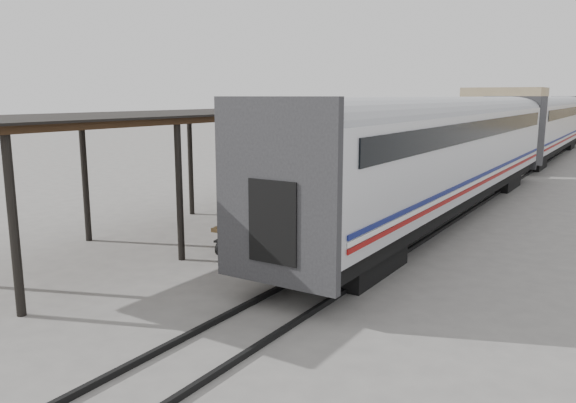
# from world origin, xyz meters

# --- Properties ---
(ground) EXTENTS (160.00, 160.00, 0.00)m
(ground) POSITION_xyz_m (0.00, 0.00, 0.00)
(ground) COLOR slate
(ground) RESTS_ON ground
(train) EXTENTS (3.45, 76.01, 4.01)m
(train) POSITION_xyz_m (3.19, 33.79, 2.69)
(train) COLOR silver
(train) RESTS_ON ground
(canopy) EXTENTS (4.90, 64.30, 4.15)m
(canopy) POSITION_xyz_m (-3.40, 24.00, 4.00)
(canopy) COLOR #422B19
(canopy) RESTS_ON ground
(rails) EXTENTS (1.54, 150.00, 0.12)m
(rails) POSITION_xyz_m (3.20, 34.00, 0.06)
(rails) COLOR black
(rails) RESTS_ON ground
(building_left) EXTENTS (12.00, 8.00, 6.00)m
(building_left) POSITION_xyz_m (-10.00, 82.00, 3.00)
(building_left) COLOR tan
(building_left) RESTS_ON ground
(baggage_cart) EXTENTS (1.60, 2.56, 0.86)m
(baggage_cart) POSITION_xyz_m (-0.39, -0.02, 0.65)
(baggage_cart) COLOR brown
(baggage_cart) RESTS_ON ground
(suitcase_stack) EXTENTS (1.28, 1.20, 0.60)m
(suitcase_stack) POSITION_xyz_m (-0.52, 0.29, 1.06)
(suitcase_stack) COLOR #37383A
(suitcase_stack) RESTS_ON baggage_cart
(luggage_tug) EXTENTS (1.14, 1.76, 1.51)m
(luggage_tug) POSITION_xyz_m (-2.05, 20.36, 0.69)
(luggage_tug) COLOR maroon
(luggage_tug) RESTS_ON ground
(porter) EXTENTS (0.72, 0.81, 1.85)m
(porter) POSITION_xyz_m (-0.14, -0.67, 1.79)
(porter) COLOR navy
(porter) RESTS_ON baggage_cart
(pedestrian) EXTENTS (1.03, 0.71, 1.63)m
(pedestrian) POSITION_xyz_m (-3.60, 10.89, 0.82)
(pedestrian) COLOR black
(pedestrian) RESTS_ON ground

